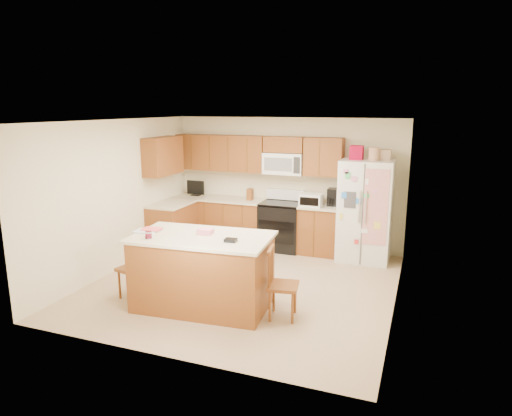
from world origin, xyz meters
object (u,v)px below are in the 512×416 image
at_px(windsor_chair_left, 136,268).
at_px(windsor_chair_back, 222,259).
at_px(island, 203,271).
at_px(refrigerator, 365,209).
at_px(windsor_chair_right, 281,285).
at_px(stove, 281,225).

xyz_separation_m(windsor_chair_left, windsor_chair_back, (0.98, 0.82, -0.01)).
bearing_deg(windsor_chair_back, island, -85.42).
distance_m(refrigerator, island, 3.35).
relative_size(island, windsor_chair_back, 2.11).
distance_m(refrigerator, windsor_chair_back, 2.80).
distance_m(windsor_chair_back, windsor_chair_right, 1.36).
xyz_separation_m(island, windsor_chair_left, (-1.04, -0.07, -0.06)).
height_order(stove, island, stove).
bearing_deg(windsor_chair_back, windsor_chair_left, -139.90).
xyz_separation_m(stove, windsor_chair_right, (0.88, -2.80, -0.03)).
distance_m(windsor_chair_left, windsor_chair_back, 1.28).
xyz_separation_m(refrigerator, windsor_chair_back, (-1.86, -2.04, -0.48)).
distance_m(windsor_chair_left, windsor_chair_right, 2.14).
bearing_deg(stove, island, -94.51).
relative_size(stove, refrigerator, 0.55).
distance_m(stove, windsor_chair_left, 3.19).
bearing_deg(stove, windsor_chair_back, -97.76).
bearing_deg(island, windsor_chair_right, 3.03).
bearing_deg(refrigerator, windsor_chair_right, -104.24).
height_order(stove, windsor_chair_left, stove).
height_order(windsor_chair_left, windsor_chair_right, windsor_chair_left).
bearing_deg(windsor_chair_right, windsor_chair_back, 148.98).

